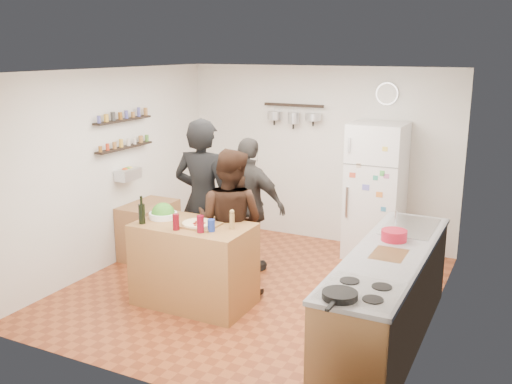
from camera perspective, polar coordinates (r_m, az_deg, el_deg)
The scene contains 26 objects.
room_shell at distance 6.69m, azimuth 1.10°, elevation 1.37°, with size 4.20×4.20×4.20m.
prep_island at distance 6.27m, azimuth -6.21°, elevation -7.19°, with size 1.25×0.72×0.91m, color olive.
pizza_board at distance 6.06m, azimuth -5.79°, elevation -3.29°, with size 0.42×0.34×0.02m, color brown.
pizza at distance 6.06m, azimuth -5.80°, elevation -3.12°, with size 0.34×0.34×0.02m, color beige.
salad_bowl at distance 6.38m, azimuth -9.27°, elevation -2.31°, with size 0.31×0.31×0.06m, color white.
wine_bottle at distance 6.20m, azimuth -11.35°, elevation -2.16°, with size 0.07×0.07×0.21m, color black.
wine_glass_near at distance 5.93m, azimuth -8.00°, elevation -2.99°, with size 0.07×0.07×0.17m, color #570710.
wine_glass_far at distance 5.82m, azimuth -5.58°, elevation -3.21°, with size 0.07×0.07×0.18m, color #600817.
pepper_mill at distance 5.92m, azimuth -2.41°, elevation -2.94°, with size 0.05×0.05×0.16m, color olive.
salt_canister at distance 5.85m, azimuth -4.50°, elevation -3.35°, with size 0.08×0.08×0.13m, color navy.
person_left at distance 6.73m, azimuth -5.32°, elevation -0.95°, with size 0.72×0.47×1.97m, color black.
person_center at distance 6.39m, azimuth -2.63°, elevation -3.08°, with size 0.81×0.63×1.68m, color black.
person_back at distance 7.02m, azimuth -0.71°, elevation -1.41°, with size 0.99×0.41×1.69m, color #2C2927.
counter_run at distance 5.56m, azimuth 13.02°, elevation -10.43°, with size 0.63×2.63×0.90m, color #9E7042.
stove_top at distance 4.53m, azimuth 10.43°, elevation -9.77°, with size 0.60×0.62×0.02m, color white.
skillet at distance 4.36m, azimuth 8.38°, elevation -10.16°, with size 0.27×0.27×0.05m, color black.
sink at distance 6.18m, azimuth 15.14°, elevation -3.43°, with size 0.50×0.80×0.03m, color silver.
cutting_board at distance 5.34m, azimuth 13.15°, elevation -6.16°, with size 0.30×0.40×0.02m, color brown.
red_bowl at distance 5.70m, azimuth 13.64°, elevation -4.23°, with size 0.25×0.25×0.10m, color #A91328.
fridge at distance 7.70m, azimuth 11.88°, elevation 0.12°, with size 0.70×0.68×1.80m, color white.
wall_clock at distance 7.83m, azimuth 12.98°, elevation 9.56°, with size 0.30×0.30×0.03m, color silver.
spice_shelf_lower at distance 7.51m, azimuth -13.00°, elevation 4.37°, with size 0.12×1.00×0.03m, color black.
spice_shelf_upper at distance 7.46m, azimuth -13.15°, elevation 7.02°, with size 0.12×1.00×0.03m, color black.
produce_basket at distance 7.55m, azimuth -12.67°, elevation 1.74°, with size 0.18×0.35×0.14m, color silver.
side_table at distance 7.79m, azimuth -10.64°, elevation -3.76°, with size 0.50×0.80×0.73m, color #935E3D.
pot_rack at distance 8.17m, azimuth 3.79°, elevation 8.66°, with size 0.90×0.04×0.04m, color black.
Camera 1 is at (2.79, -5.50, 2.73)m, focal length 40.00 mm.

